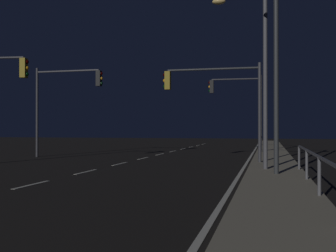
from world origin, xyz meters
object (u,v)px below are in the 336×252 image
(traffic_light_near_right, at_px, (65,93))
(street_lamp_far_end, at_px, (271,48))
(street_lamp_mid_block, at_px, (256,63))
(traffic_light_far_right, at_px, (238,98))
(traffic_light_far_left, at_px, (214,92))

(traffic_light_near_right, xyz_separation_m, street_lamp_far_end, (12.54, -8.14, 0.71))
(street_lamp_far_end, distance_m, street_lamp_mid_block, 2.07)
(traffic_light_far_right, bearing_deg, traffic_light_near_right, -146.00)
(traffic_light_near_right, bearing_deg, street_lamp_mid_block, -27.31)
(traffic_light_far_left, bearing_deg, traffic_light_near_right, 164.83)
(street_lamp_far_end, xyz_separation_m, street_lamp_mid_block, (-0.59, 1.97, -0.22))
(traffic_light_far_right, bearing_deg, street_lamp_far_end, -81.55)
(street_lamp_far_end, bearing_deg, traffic_light_far_left, 116.80)
(street_lamp_mid_block, bearing_deg, traffic_light_far_left, 121.83)
(traffic_light_near_right, distance_m, street_lamp_mid_block, 13.46)
(traffic_light_far_left, distance_m, street_lamp_far_end, 6.24)
(traffic_light_far_right, height_order, traffic_light_near_right, traffic_light_far_right)
(traffic_light_near_right, relative_size, street_lamp_mid_block, 0.78)
(traffic_light_far_right, relative_size, traffic_light_near_right, 0.98)
(street_lamp_far_end, height_order, street_lamp_mid_block, street_lamp_far_end)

